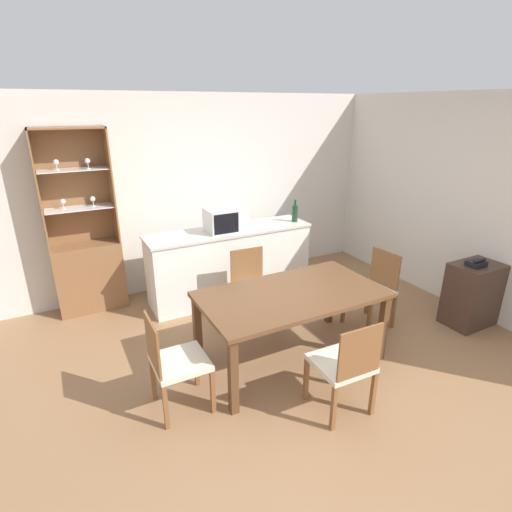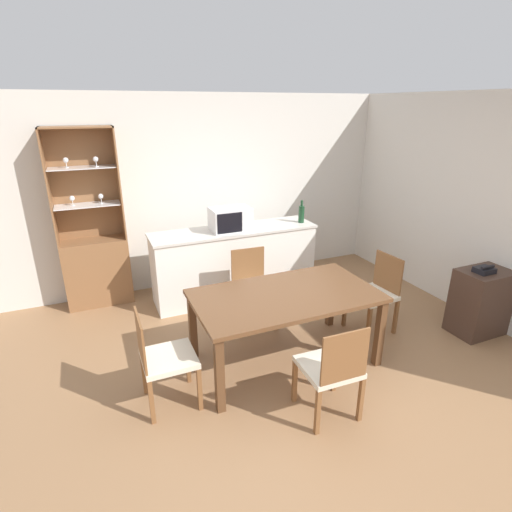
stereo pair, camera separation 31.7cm
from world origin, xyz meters
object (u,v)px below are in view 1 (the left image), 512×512
object	(u,v)px
dining_chair_head_far	(253,288)
side_cabinet	(472,294)
dining_table	(291,301)
wine_bottle	(295,213)
display_cabinet	(88,262)
dining_chair_side_right_far	(373,289)
dining_chair_side_left_near	(175,362)
dining_chair_head_near	(344,365)
microwave	(226,220)
telephone	(476,263)

from	to	relation	value
dining_chair_head_far	side_cabinet	size ratio (longest dim) A/B	1.18
dining_table	wine_bottle	size ratio (longest dim) A/B	5.73
display_cabinet	dining_table	size ratio (longest dim) A/B	1.26
dining_chair_side_right_far	wine_bottle	bearing A→B (deg)	3.77
dining_chair_side_left_near	wine_bottle	distance (m)	2.81
display_cabinet	side_cabinet	xyz separation A→B (m)	(3.81, -2.44, -0.24)
display_cabinet	dining_chair_side_left_near	world-z (taller)	display_cabinet
dining_chair_side_right_far	dining_chair_head_far	xyz separation A→B (m)	(-1.19, 0.66, 0.00)
wine_bottle	side_cabinet	xyz separation A→B (m)	(1.22, -1.87, -0.67)
dining_chair_side_right_far	wine_bottle	size ratio (longest dim) A/B	2.87
display_cabinet	side_cabinet	size ratio (longest dim) A/B	2.95
dining_chair_side_right_far	wine_bottle	xyz separation A→B (m)	(-0.19, 1.36, 0.60)
dining_chair_side_left_near	wine_bottle	bearing A→B (deg)	126.99
dining_table	dining_chair_side_left_near	xyz separation A→B (m)	(-1.20, -0.14, -0.21)
dining_chair_head_near	microwave	world-z (taller)	microwave
dining_chair_head_near	dining_table	bearing A→B (deg)	91.82
display_cabinet	microwave	xyz separation A→B (m)	(1.61, -0.52, 0.45)
dining_chair_head_far	wine_bottle	size ratio (longest dim) A/B	2.87
dining_chair_side_left_near	telephone	world-z (taller)	dining_chair_side_left_near
dining_table	dining_chair_side_left_near	world-z (taller)	dining_chair_side_left_near
dining_chair_side_left_near	dining_chair_head_far	world-z (taller)	same
dining_chair_side_left_near	microwave	distance (m)	2.18
dining_table	telephone	bearing A→B (deg)	-10.15
dining_chair_head_near	telephone	distance (m)	2.22
display_cabinet	side_cabinet	world-z (taller)	display_cabinet
dining_chair_side_right_far	dining_chair_head_far	world-z (taller)	same
dining_chair_side_left_near	microwave	xyz separation A→B (m)	(1.21, 1.70, 0.62)
dining_chair_head_near	microwave	size ratio (longest dim) A/B	1.76
dining_table	wine_bottle	distance (m)	1.85
dining_chair_head_far	microwave	xyz separation A→B (m)	(0.02, 0.74, 0.62)
display_cabinet	side_cabinet	bearing A→B (deg)	-32.58
microwave	display_cabinet	bearing A→B (deg)	162.16
dining_chair_head_near	dining_chair_side_right_far	size ratio (longest dim) A/B	1.00
dining_chair_side_left_near	microwave	size ratio (longest dim) A/B	1.76
dining_table	wine_bottle	bearing A→B (deg)	56.38
dining_table	dining_chair_side_left_near	bearing A→B (deg)	-173.16
dining_chair_head_near	wine_bottle	bearing A→B (deg)	68.51
dining_table	dining_chair_side_left_near	distance (m)	1.22
display_cabinet	dining_chair_side_right_far	xyz separation A→B (m)	(2.79, -1.92, -0.17)
dining_table	microwave	world-z (taller)	microwave
dining_chair_head_near	dining_chair_side_right_far	distance (m)	1.53
telephone	dining_chair_head_near	bearing A→B (deg)	-168.85
dining_chair_head_near	dining_chair_head_far	bearing A→B (deg)	91.79
dining_chair_side_left_near	display_cabinet	bearing A→B (deg)	-169.77
dining_chair_head_near	telephone	world-z (taller)	dining_chair_head_near
wine_bottle	side_cabinet	size ratio (longest dim) A/B	0.41
dining_table	microwave	bearing A→B (deg)	89.34
microwave	dining_table	bearing A→B (deg)	-90.66
dining_chair_head_near	dining_chair_side_left_near	bearing A→B (deg)	152.79
side_cabinet	microwave	bearing A→B (deg)	138.95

